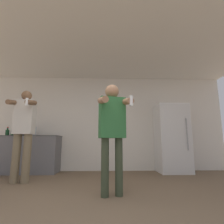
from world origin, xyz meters
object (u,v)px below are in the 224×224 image
at_px(person_woman_foreground, 112,125).
at_px(person_man_side, 23,130).
at_px(bottle_short_whiskey, 7,132).
at_px(bottle_clear_vodka, 35,131).
at_px(bottle_tall_gin, 12,132).
at_px(bottle_dark_rum, 24,131).
at_px(refrigerator, 172,138).

xyz_separation_m(person_woman_foreground, person_man_side, (-1.67, 0.86, -0.01)).
bearing_deg(bottle_short_whiskey, person_man_side, -51.03).
distance_m(bottle_clear_vodka, person_woman_foreground, 2.80).
distance_m(bottle_tall_gin, person_woman_foreground, 3.22).
bearing_deg(bottle_short_whiskey, bottle_tall_gin, 0.00).
bearing_deg(person_man_side, bottle_short_whiskey, 128.97).
height_order(bottle_clear_vodka, person_man_side, person_man_side).
bearing_deg(person_man_side, bottle_clear_vodka, 102.34).
distance_m(bottle_dark_rum, bottle_tall_gin, 0.31).
bearing_deg(bottle_dark_rum, refrigerator, -1.87).
distance_m(bottle_dark_rum, bottle_clear_vodka, 0.27).
height_order(bottle_tall_gin, bottle_short_whiskey, bottle_tall_gin).
xyz_separation_m(bottle_dark_rum, bottle_tall_gin, (-0.30, 0.00, -0.02)).
bearing_deg(person_woman_foreground, bottle_short_whiskey, 142.23).
relative_size(bottle_dark_rum, bottle_tall_gin, 1.11).
height_order(bottle_tall_gin, person_man_side, person_man_side).
relative_size(bottle_dark_rum, person_man_side, 0.17).
relative_size(bottle_tall_gin, bottle_clear_vodka, 0.81).
xyz_separation_m(bottle_tall_gin, person_man_side, (0.83, -1.17, -0.02)).
bearing_deg(bottle_short_whiskey, bottle_clear_vodka, -0.00).
distance_m(bottle_short_whiskey, person_man_side, 1.51).
distance_m(bottle_short_whiskey, person_woman_foreground, 3.31).
height_order(bottle_tall_gin, bottle_clear_vodka, bottle_clear_vodka).
bearing_deg(person_woman_foreground, bottle_clear_vodka, 133.50).
relative_size(bottle_short_whiskey, person_man_side, 0.13).
distance_m(person_woman_foreground, person_man_side, 1.88).
bearing_deg(person_woman_foreground, refrigerator, 50.22).
xyz_separation_m(refrigerator, person_man_side, (-3.26, -1.05, 0.12)).
bearing_deg(bottle_dark_rum, bottle_tall_gin, 180.00).
bearing_deg(bottle_clear_vodka, bottle_dark_rum, 180.00).
relative_size(bottle_tall_gin, bottle_short_whiskey, 1.16).
relative_size(refrigerator, bottle_tall_gin, 6.34).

